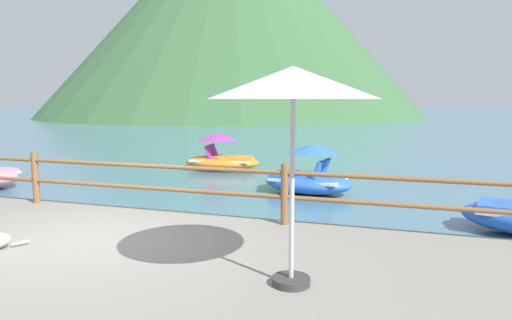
# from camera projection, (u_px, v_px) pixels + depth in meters

# --- Properties ---
(ground_plane) EXTENTS (200.00, 200.00, 0.00)m
(ground_plane) POSITION_uv_depth(u_px,v_px,m) (358.00, 124.00, 44.04)
(ground_plane) COLOR #477084
(dock_railing) EXTENTS (23.92, 0.12, 0.95)m
(dock_railing) POSITION_uv_depth(u_px,v_px,m) (148.00, 179.00, 7.64)
(dock_railing) COLOR brown
(dock_railing) RESTS_ON promenade_dock
(beach_umbrella) EXTENTS (1.70, 1.70, 2.24)m
(beach_umbrella) POSITION_uv_depth(u_px,v_px,m) (293.00, 86.00, 4.44)
(beach_umbrella) COLOR #B2B2B7
(beach_umbrella) RESTS_ON promenade_dock
(pedal_boat_1) EXTENTS (2.62, 1.63, 1.21)m
(pedal_boat_1) POSITION_uv_depth(u_px,v_px,m) (222.00, 158.00, 14.98)
(pedal_boat_1) COLOR orange
(pedal_boat_1) RESTS_ON ground
(pedal_boat_3) EXTENTS (2.41, 1.68, 1.24)m
(pedal_boat_3) POSITION_uv_depth(u_px,v_px,m) (308.00, 176.00, 11.20)
(pedal_boat_3) COLOR blue
(pedal_boat_3) RESTS_ON ground
(cliff_headland) EXTENTS (52.14, 52.14, 29.25)m
(cliff_headland) POSITION_uv_depth(u_px,v_px,m) (245.00, 18.00, 63.39)
(cliff_headland) COLOR #386038
(cliff_headland) RESTS_ON ground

